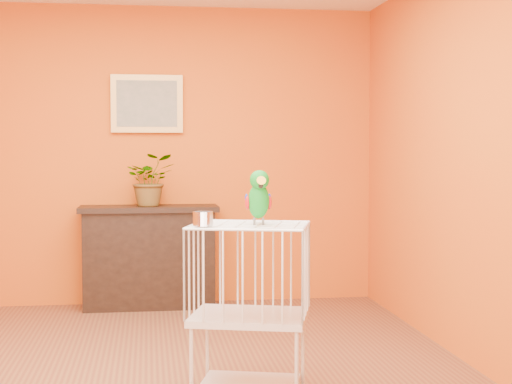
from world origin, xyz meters
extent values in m
plane|color=brown|center=(0.00, 0.00, 0.00)|extent=(4.50, 4.50, 0.00)
plane|color=#C95A12|center=(0.00, 2.25, 1.30)|extent=(4.00, 0.00, 4.00)
plane|color=#C95A12|center=(0.00, -2.25, 1.30)|extent=(4.00, 0.00, 4.00)
plane|color=#C95A12|center=(2.00, 0.00, 1.30)|extent=(0.00, 4.50, 4.50)
cube|color=black|center=(0.01, 2.05, 0.41)|extent=(1.10, 0.37, 0.83)
cube|color=black|center=(0.01, 2.05, 0.85)|extent=(1.17, 0.42, 0.05)
cube|color=black|center=(0.01, 1.88, 0.41)|extent=(0.77, 0.02, 0.41)
cube|color=maroon|center=(-0.22, 2.00, 0.32)|extent=(0.05, 0.17, 0.26)
cube|color=#324522|center=(-0.15, 2.00, 0.32)|extent=(0.05, 0.17, 0.26)
cube|color=maroon|center=(-0.06, 2.00, 0.32)|extent=(0.05, 0.17, 0.26)
cube|color=#324522|center=(0.03, 2.00, 0.32)|extent=(0.05, 0.17, 0.26)
cube|color=maroon|center=(0.12, 2.00, 0.32)|extent=(0.05, 0.17, 0.26)
imported|color=#26722D|center=(0.02, 1.99, 1.05)|extent=(0.44, 0.48, 0.35)
cube|color=#C28E45|center=(0.00, 2.22, 1.75)|extent=(0.62, 0.03, 0.50)
cube|color=gray|center=(0.00, 2.21, 1.75)|extent=(0.52, 0.01, 0.40)
cube|color=beige|center=(0.54, -0.50, 0.08)|extent=(0.61, 0.53, 0.02)
cube|color=beige|center=(0.54, -0.50, 0.44)|extent=(0.72, 0.62, 0.04)
cube|color=beige|center=(0.54, -0.50, 0.95)|extent=(0.72, 0.62, 0.01)
cylinder|color=beige|center=(0.22, -0.62, 0.21)|extent=(0.02, 0.02, 0.43)
cylinder|color=beige|center=(0.75, -0.78, 0.21)|extent=(0.02, 0.02, 0.43)
cylinder|color=beige|center=(0.34, -0.21, 0.21)|extent=(0.02, 0.02, 0.43)
cylinder|color=beige|center=(0.87, -0.37, 0.21)|extent=(0.02, 0.02, 0.43)
cylinder|color=silver|center=(0.29, -0.59, 0.99)|extent=(0.11, 0.11, 0.07)
cylinder|color=#59544C|center=(0.57, -0.54, 0.97)|extent=(0.01, 0.01, 0.04)
cylinder|color=#59544C|center=(0.61, -0.54, 0.97)|extent=(0.01, 0.01, 0.04)
ellipsoid|color=#11821F|center=(0.59, -0.54, 1.08)|extent=(0.12, 0.17, 0.21)
ellipsoid|color=#11821F|center=(0.59, -0.57, 1.19)|extent=(0.11, 0.11, 0.10)
cone|color=#FEA615|center=(0.59, -0.62, 1.18)|extent=(0.05, 0.07, 0.07)
cone|color=black|center=(0.59, -0.61, 1.16)|extent=(0.03, 0.03, 0.03)
sphere|color=black|center=(0.55, -0.59, 1.21)|extent=(0.02, 0.02, 0.02)
sphere|color=black|center=(0.62, -0.59, 1.21)|extent=(0.02, 0.02, 0.02)
ellipsoid|color=#A50C0C|center=(0.53, -0.53, 1.07)|extent=(0.03, 0.06, 0.07)
ellipsoid|color=navy|center=(0.65, -0.53, 1.07)|extent=(0.03, 0.06, 0.07)
cone|color=#11821F|center=(0.59, -0.47, 1.01)|extent=(0.07, 0.15, 0.12)
camera|label=1|loc=(0.00, -4.67, 1.36)|focal=55.00mm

